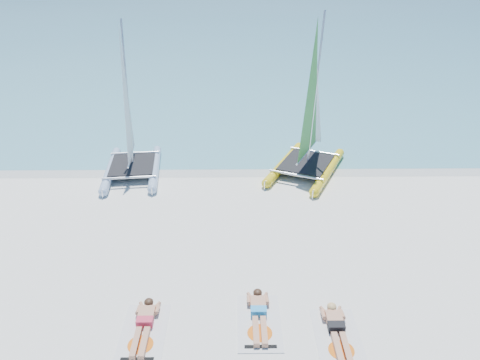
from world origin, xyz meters
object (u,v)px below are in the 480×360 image
object	(u,v)px
towel_c	(338,338)
sunbather_c	(337,328)
catamaran_blue	(129,130)
towel_b	(259,322)
sunbather_b	(259,313)
sunbather_a	(144,323)
catamaran_yellow	(312,121)
towel_a	(143,333)

from	to	relation	value
towel_c	sunbather_c	world-z (taller)	sunbather_c
catamaran_blue	towel_b	xyz separation A→B (m)	(4.48, -8.29, -1.70)
sunbather_b	towel_c	xyz separation A→B (m)	(1.71, -0.71, -0.11)
catamaran_blue	sunbather_c	distance (m)	10.72
catamaran_blue	sunbather_a	xyz separation A→B (m)	(1.89, -8.41, -1.59)
towel_b	catamaran_yellow	bearing A→B (deg)	74.64
catamaran_blue	sunbather_a	bearing A→B (deg)	-82.99
catamaran_yellow	sunbather_b	world-z (taller)	catamaran_yellow
sunbather_a	sunbather_b	distance (m)	2.61
sunbather_a	catamaran_yellow	bearing A→B (deg)	60.53
sunbather_c	sunbather_b	bearing A→B (deg)	163.10
towel_a	sunbather_c	size ratio (longest dim) A/B	1.07
catamaran_blue	sunbather_c	size ratio (longest dim) A/B	3.32
towel_b	towel_c	xyz separation A→B (m)	(1.71, -0.52, 0.00)
catamaran_blue	sunbather_a	size ratio (longest dim) A/B	3.32
towel_a	sunbather_c	distance (m)	4.30
sunbather_a	sunbather_c	world-z (taller)	same
catamaran_yellow	towel_c	distance (m)	9.41
catamaran_blue	towel_c	xyz separation A→B (m)	(6.19, -8.81, -1.70)
sunbather_b	sunbather_c	world-z (taller)	same
catamaran_yellow	sunbather_b	bearing A→B (deg)	-81.25
towel_a	sunbather_c	bearing A→B (deg)	-0.16
towel_c	sunbather_c	xyz separation A→B (m)	(-0.00, 0.19, 0.11)
catamaran_blue	towel_c	distance (m)	10.90
towel_b	sunbather_c	bearing A→B (deg)	-10.84
sunbather_c	sunbather_a	bearing A→B (deg)	177.29
catamaran_blue	sunbather_a	world-z (taller)	catamaran_blue
catamaran_yellow	towel_c	world-z (taller)	catamaran_yellow
towel_c	sunbather_a	bearing A→B (deg)	174.74
towel_a	towel_c	bearing A→B (deg)	-2.71
towel_c	catamaran_yellow	bearing A→B (deg)	85.80
towel_b	towel_c	bearing A→B (deg)	-16.90
catamaran_yellow	towel_b	bearing A→B (deg)	-80.92
catamaran_yellow	towel_b	xyz separation A→B (m)	(-2.38, -8.67, -1.89)
catamaran_blue	catamaran_yellow	xyz separation A→B (m)	(6.86, 0.39, 0.19)
catamaran_yellow	sunbather_a	distance (m)	10.26
towel_a	sunbather_c	xyz separation A→B (m)	(4.30, -0.01, 0.11)
sunbather_a	sunbather_c	size ratio (longest dim) A/B	1.00
catamaran_yellow	towel_a	xyz separation A→B (m)	(-4.97, -8.99, -1.89)
towel_a	sunbather_b	size ratio (longest dim) A/B	1.07
catamaran_blue	towel_a	distance (m)	8.97
towel_b	sunbather_c	distance (m)	1.74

